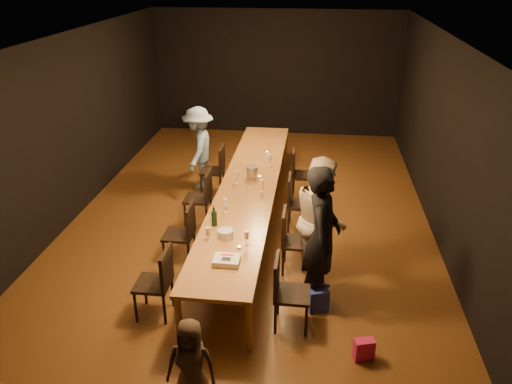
# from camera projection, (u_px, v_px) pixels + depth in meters

# --- Properties ---
(ground) EXTENTS (10.00, 10.00, 0.00)m
(ground) POSITION_uv_depth(u_px,v_px,m) (249.00, 226.00, 8.33)
(ground) COLOR #4D2913
(ground) RESTS_ON ground
(room_shell) EXTENTS (6.04, 10.04, 3.02)m
(room_shell) POSITION_uv_depth(u_px,v_px,m) (248.00, 104.00, 7.45)
(room_shell) COLOR black
(room_shell) RESTS_ON ground
(table) EXTENTS (0.90, 6.00, 0.75)m
(table) POSITION_uv_depth(u_px,v_px,m) (248.00, 187.00, 8.03)
(table) COLOR olive
(table) RESTS_ON ground
(chair_right_0) EXTENTS (0.42, 0.42, 0.93)m
(chair_right_0) POSITION_uv_depth(u_px,v_px,m) (292.00, 293.00, 5.88)
(chair_right_0) COLOR black
(chair_right_0) RESTS_ON ground
(chair_right_1) EXTENTS (0.42, 0.42, 0.93)m
(chair_right_1) POSITION_uv_depth(u_px,v_px,m) (297.00, 241.00, 6.96)
(chair_right_1) COLOR black
(chair_right_1) RESTS_ON ground
(chair_right_2) EXTENTS (0.42, 0.42, 0.93)m
(chair_right_2) POSITION_uv_depth(u_px,v_px,m) (301.00, 203.00, 8.04)
(chair_right_2) COLOR black
(chair_right_2) RESTS_ON ground
(chair_right_3) EXTENTS (0.42, 0.42, 0.93)m
(chair_right_3) POSITION_uv_depth(u_px,v_px,m) (303.00, 174.00, 9.12)
(chair_right_3) COLOR black
(chair_right_3) RESTS_ON ground
(chair_left_0) EXTENTS (0.42, 0.42, 0.93)m
(chair_left_0) POSITION_uv_depth(u_px,v_px,m) (153.00, 283.00, 6.07)
(chair_left_0) COLOR black
(chair_left_0) RESTS_ON ground
(chair_left_1) EXTENTS (0.42, 0.42, 0.93)m
(chair_left_1) POSITION_uv_depth(u_px,v_px,m) (179.00, 234.00, 7.15)
(chair_left_1) COLOR black
(chair_left_1) RESTS_ON ground
(chair_left_2) EXTENTS (0.42, 0.42, 0.93)m
(chair_left_2) POSITION_uv_depth(u_px,v_px,m) (198.00, 198.00, 8.23)
(chair_left_2) COLOR black
(chair_left_2) RESTS_ON ground
(chair_left_3) EXTENTS (0.42, 0.42, 0.93)m
(chair_left_3) POSITION_uv_depth(u_px,v_px,m) (212.00, 170.00, 9.31)
(chair_left_3) COLOR black
(chair_left_3) RESTS_ON ground
(woman_birthday) EXTENTS (0.50, 0.71, 1.87)m
(woman_birthday) POSITION_uv_depth(u_px,v_px,m) (322.00, 237.00, 6.14)
(woman_birthday) COLOR black
(woman_birthday) RESTS_ON ground
(woman_tan) EXTENTS (0.84, 0.98, 1.76)m
(woman_tan) POSITION_uv_depth(u_px,v_px,m) (320.00, 219.00, 6.69)
(woman_tan) COLOR beige
(woman_tan) RESTS_ON ground
(man_blue) EXTENTS (0.59, 1.02, 1.58)m
(man_blue) POSITION_uv_depth(u_px,v_px,m) (199.00, 148.00, 9.44)
(man_blue) COLOR #7D9DC1
(man_blue) RESTS_ON ground
(child) EXTENTS (0.49, 0.33, 1.00)m
(child) POSITION_uv_depth(u_px,v_px,m) (191.00, 364.00, 4.81)
(child) COLOR #433325
(child) RESTS_ON ground
(gift_bag_red) EXTENTS (0.24, 0.17, 0.26)m
(gift_bag_red) POSITION_uv_depth(u_px,v_px,m) (364.00, 349.00, 5.51)
(gift_bag_red) COLOR #D51F63
(gift_bag_red) RESTS_ON ground
(gift_bag_blue) EXTENTS (0.28, 0.23, 0.31)m
(gift_bag_blue) POSITION_uv_depth(u_px,v_px,m) (318.00, 300.00, 6.27)
(gift_bag_blue) COLOR #2534A3
(gift_bag_blue) RESTS_ON ground
(birthday_cake) EXTENTS (0.31, 0.25, 0.07)m
(birthday_cake) POSITION_uv_depth(u_px,v_px,m) (227.00, 260.00, 5.94)
(birthday_cake) COLOR white
(birthday_cake) RESTS_ON table
(plate_stack) EXTENTS (0.26, 0.26, 0.11)m
(plate_stack) POSITION_uv_depth(u_px,v_px,m) (225.00, 234.00, 6.47)
(plate_stack) COLOR silver
(plate_stack) RESTS_ON table
(champagne_bottle) EXTENTS (0.10, 0.10, 0.32)m
(champagne_bottle) POSITION_uv_depth(u_px,v_px,m) (214.00, 215.00, 6.72)
(champagne_bottle) COLOR black
(champagne_bottle) RESTS_ON table
(ice_bucket) EXTENTS (0.23, 0.23, 0.21)m
(ice_bucket) POSITION_uv_depth(u_px,v_px,m) (252.00, 172.00, 8.20)
(ice_bucket) COLOR #A2A1A6
(ice_bucket) RESTS_ON table
(wineglass_0) EXTENTS (0.06, 0.06, 0.21)m
(wineglass_0) POSITION_uv_depth(u_px,v_px,m) (208.00, 234.00, 6.36)
(wineglass_0) COLOR beige
(wineglass_0) RESTS_ON table
(wineglass_1) EXTENTS (0.06, 0.06, 0.21)m
(wineglass_1) POSITION_uv_depth(u_px,v_px,m) (246.00, 238.00, 6.28)
(wineglass_1) COLOR beige
(wineglass_1) RESTS_ON table
(wineglass_2) EXTENTS (0.06, 0.06, 0.21)m
(wineglass_2) POSITION_uv_depth(u_px,v_px,m) (226.00, 206.00, 7.10)
(wineglass_2) COLOR silver
(wineglass_2) RESTS_ON table
(wineglass_3) EXTENTS (0.06, 0.06, 0.21)m
(wineglass_3) POSITION_uv_depth(u_px,v_px,m) (262.00, 186.00, 7.72)
(wineglass_3) COLOR beige
(wineglass_3) RESTS_ON table
(wineglass_4) EXTENTS (0.06, 0.06, 0.21)m
(wineglass_4) POSITION_uv_depth(u_px,v_px,m) (237.00, 177.00, 8.03)
(wineglass_4) COLOR silver
(wineglass_4) RESTS_ON table
(wineglass_5) EXTENTS (0.06, 0.06, 0.21)m
(wineglass_5) POSITION_uv_depth(u_px,v_px,m) (269.00, 160.00, 8.72)
(wineglass_5) COLOR silver
(wineglass_5) RESTS_ON table
(tealight_near) EXTENTS (0.05, 0.05, 0.03)m
(tealight_near) POSITION_uv_depth(u_px,v_px,m) (239.00, 248.00, 6.24)
(tealight_near) COLOR #B2B7B2
(tealight_near) RESTS_ON table
(tealight_mid) EXTENTS (0.05, 0.05, 0.03)m
(tealight_mid) POSITION_uv_depth(u_px,v_px,m) (260.00, 177.00, 8.26)
(tealight_mid) COLOR #B2B7B2
(tealight_mid) RESTS_ON table
(tealight_far) EXTENTS (0.05, 0.05, 0.03)m
(tealight_far) POSITION_uv_depth(u_px,v_px,m) (267.00, 152.00, 9.30)
(tealight_far) COLOR #B2B7B2
(tealight_far) RESTS_ON table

